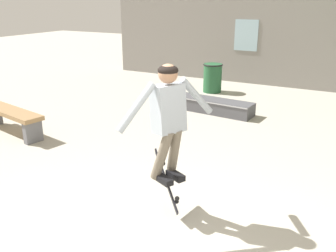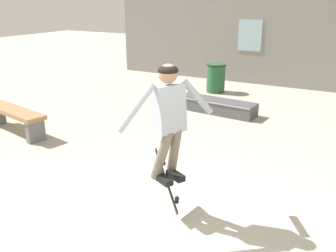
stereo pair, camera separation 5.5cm
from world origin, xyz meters
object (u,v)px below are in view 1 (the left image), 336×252
at_px(skate_ledge, 214,106).
at_px(park_bench, 11,116).
at_px(skater, 168,114).
at_px(skateboard_flipping, 167,181).
at_px(trash_bin, 213,77).

bearing_deg(skate_ledge, park_bench, -127.58).
height_order(skater, skateboard_flipping, skater).
height_order(park_bench, skater, skater).
bearing_deg(skate_ledge, skateboard_flipping, -70.73).
relative_size(park_bench, skate_ledge, 0.94).
height_order(park_bench, trash_bin, trash_bin).
relative_size(skate_ledge, skater, 1.38).
bearing_deg(park_bench, skate_ledge, 58.45).
distance_m(skater, skateboard_flipping, 0.89).
bearing_deg(skateboard_flipping, park_bench, -161.99).
relative_size(trash_bin, skateboard_flipping, 1.07).
relative_size(skate_ledge, trash_bin, 2.38).
height_order(trash_bin, skateboard_flipping, skateboard_flipping).
height_order(skate_ledge, trash_bin, trash_bin).
bearing_deg(trash_bin, skateboard_flipping, -73.12).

